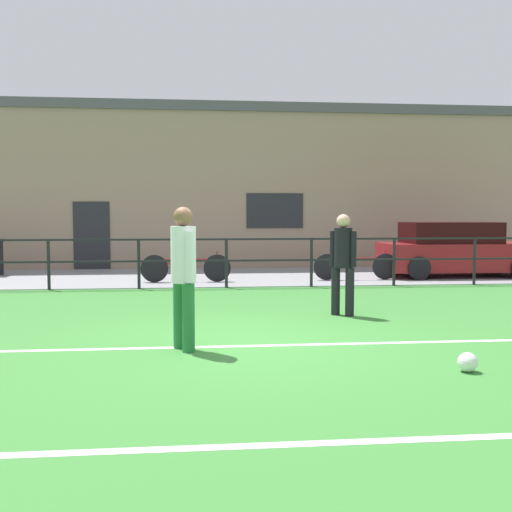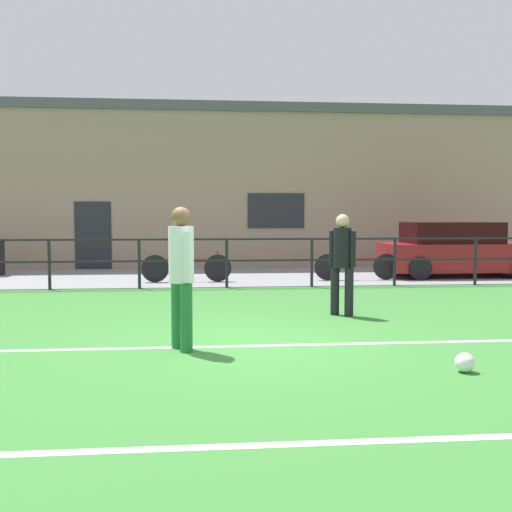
% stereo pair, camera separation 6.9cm
% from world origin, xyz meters
% --- Properties ---
extents(ground, '(60.00, 44.00, 0.04)m').
position_xyz_m(ground, '(0.00, 0.00, -0.02)').
color(ground, '#387A33').
extents(field_line_touchline, '(36.00, 0.11, 0.00)m').
position_xyz_m(field_line_touchline, '(0.00, -0.19, 0.00)').
color(field_line_touchline, white).
rests_on(field_line_touchline, ground).
extents(field_line_hash, '(36.00, 0.11, 0.00)m').
position_xyz_m(field_line_hash, '(0.00, -3.50, 0.00)').
color(field_line_hash, white).
rests_on(field_line_hash, ground).
extents(pavement_strip, '(48.00, 5.00, 0.02)m').
position_xyz_m(pavement_strip, '(0.00, 8.50, 0.01)').
color(pavement_strip, gray).
rests_on(pavement_strip, ground).
extents(perimeter_fence, '(36.07, 0.07, 1.15)m').
position_xyz_m(perimeter_fence, '(0.00, 6.00, 0.75)').
color(perimeter_fence, black).
rests_on(perimeter_fence, ground).
extents(clubhouse_facade, '(28.00, 2.56, 5.23)m').
position_xyz_m(clubhouse_facade, '(-0.00, 12.20, 2.62)').
color(clubhouse_facade, gray).
rests_on(clubhouse_facade, ground).
extents(player_goalkeeper, '(0.40, 0.31, 1.70)m').
position_xyz_m(player_goalkeeper, '(1.75, 1.99, 0.96)').
color(player_goalkeeper, black).
rests_on(player_goalkeeper, ground).
extents(player_striker, '(0.31, 0.45, 1.78)m').
position_xyz_m(player_striker, '(-0.85, -0.33, 1.01)').
color(player_striker, '#237038').
rests_on(player_striker, ground).
extents(soccer_ball_match, '(0.21, 0.21, 0.21)m').
position_xyz_m(soccer_ball_match, '(2.20, -1.68, 0.11)').
color(soccer_ball_match, white).
rests_on(soccer_ball_match, ground).
extents(parked_car_red, '(4.08, 1.82, 1.47)m').
position_xyz_m(parked_car_red, '(6.34, 7.85, 0.72)').
color(parked_car_red, maroon).
rests_on(parked_car_red, pavement_strip).
extents(bicycle_parked_0, '(2.24, 0.04, 0.77)m').
position_xyz_m(bicycle_parked_0, '(-0.96, 7.13, 0.37)').
color(bicycle_parked_0, black).
rests_on(bicycle_parked_0, pavement_strip).
extents(bicycle_parked_1, '(2.22, 0.04, 0.77)m').
position_xyz_m(bicycle_parked_1, '(3.40, 7.20, 0.37)').
color(bicycle_parked_1, black).
rests_on(bicycle_parked_1, pavement_strip).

